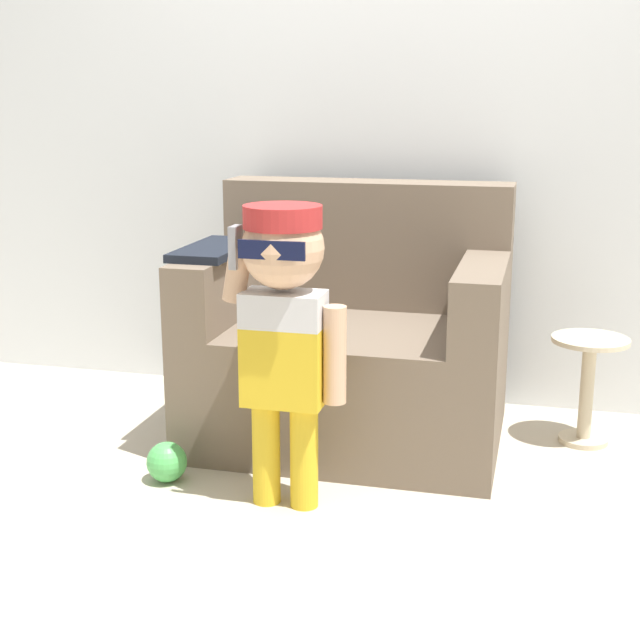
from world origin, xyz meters
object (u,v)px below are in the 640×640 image
Objects in this scene: person_child at (284,310)px; side_table at (588,379)px; armchair at (352,344)px; toy_ball at (167,462)px.

side_table is at bearing 39.79° from person_child.
side_table is (0.88, 0.12, -0.11)m from armchair.
armchair is 1.20× the size of person_child.
person_child is at bearing -95.79° from armchair.
armchair is at bearing 84.21° from person_child.
person_child is at bearing -8.48° from toy_ball.
side_table reaches higher than toy_ball.
person_child reaches higher than toy_ball.
side_table is at bearing 7.68° from armchair.
toy_ball is at bearing 171.52° from person_child.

